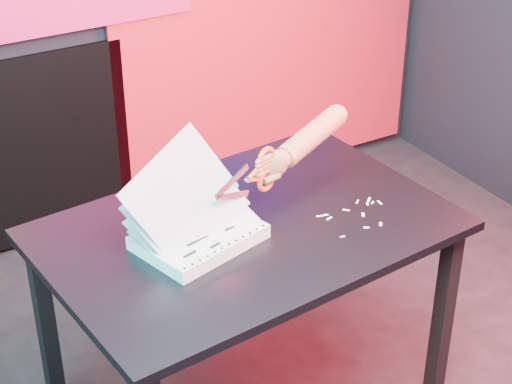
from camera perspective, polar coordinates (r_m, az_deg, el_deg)
room at (r=2.33m, az=6.45°, el=10.86°), size 3.01×3.01×2.71m
backdrop at (r=3.69m, az=-6.85°, el=11.72°), size 2.88×0.05×2.08m
work_table at (r=2.59m, az=-0.61°, el=-3.95°), size 1.26×0.90×0.75m
printout_stack at (r=2.45m, az=-3.90°, el=-2.79°), size 0.42×0.32×0.33m
scissors at (r=2.54m, az=0.42°, el=1.37°), size 0.25×0.09×0.15m
hand_forearm at (r=2.68m, az=3.34°, el=3.47°), size 0.40×0.17×0.13m
paper_clippings at (r=2.62m, az=6.73°, el=-1.39°), size 0.22×0.16×0.00m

